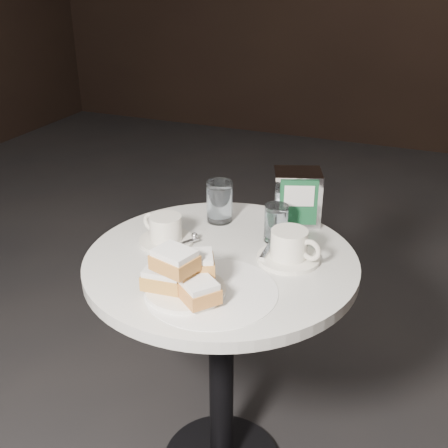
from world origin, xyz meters
TOP-DOWN VIEW (x-y plane):
  - cafe_table at (0.00, 0.00)m, footprint 0.70×0.70m
  - sugar_spill at (0.04, -0.16)m, footprint 0.40×0.40m
  - beignet_plate at (-0.01, -0.19)m, footprint 0.22×0.22m
  - coffee_cup_left at (-0.17, 0.02)m, footprint 0.18×0.18m
  - coffee_cup_right at (0.17, 0.05)m, footprint 0.19×0.19m
  - water_glass_left at (-0.09, 0.20)m, footprint 0.09×0.09m
  - water_glass_right at (0.10, 0.14)m, footprint 0.07×0.07m
  - napkin_dispenser at (0.12, 0.28)m, footprint 0.16×0.14m

SIDE VIEW (x-z plane):
  - cafe_table at x=0.00m, z-range 0.17..0.92m
  - sugar_spill at x=0.04m, z-range 0.74..0.75m
  - coffee_cup_left at x=-0.17m, z-range 0.74..0.82m
  - coffee_cup_right at x=0.17m, z-range 0.74..0.82m
  - beignet_plate at x=-0.01m, z-range 0.73..0.85m
  - water_glass_right at x=0.10m, z-range 0.74..0.85m
  - water_glass_left at x=-0.09m, z-range 0.74..0.86m
  - napkin_dispenser at x=0.12m, z-range 0.75..0.90m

